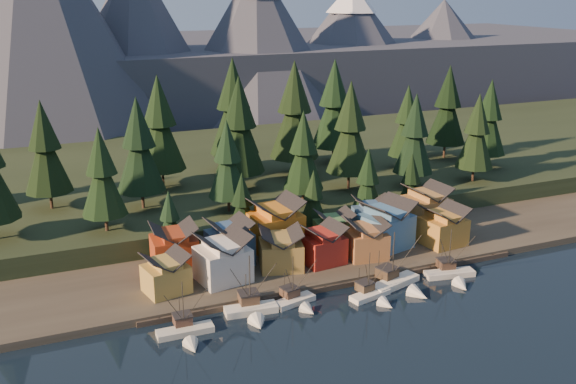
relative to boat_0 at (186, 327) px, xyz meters
name	(u,v)px	position (x,y,z in m)	size (l,w,h in m)	color
ground	(383,322)	(32.78, -8.43, -1.90)	(500.00, 500.00, 0.00)	black
shore_strip	(293,239)	(32.78, 31.57, -1.15)	(400.00, 50.00, 1.50)	#322D24
hillside	(227,174)	(32.78, 81.57, 1.10)	(420.00, 100.00, 6.00)	black
dock	(340,282)	(32.78, 8.07, -1.40)	(80.00, 4.00, 1.00)	#41392E
mountain_ridge	(134,56)	(28.58, 205.16, 24.16)	(560.00, 190.00, 90.00)	#484C5D
boat_0	(186,327)	(0.00, 0.00, 0.00)	(9.87, 10.74, 10.47)	beige
boat_1	(252,303)	(12.66, 2.80, 0.47)	(9.97, 10.69, 12.05)	silver
boat_2	(297,295)	(21.54, 3.14, 0.12)	(8.64, 9.14, 10.26)	beige
boat_3	(374,290)	(35.62, -0.17, 0.02)	(8.83, 9.27, 10.02)	white
boat_4	(400,278)	(42.70, 2.01, 0.34)	(11.90, 12.40, 12.30)	white
boat_5	(453,269)	(54.72, 1.61, 0.09)	(10.77, 11.42, 11.02)	silver
house_front_0	(166,272)	(0.04, 14.93, 3.61)	(8.95, 8.63, 7.63)	#AC8A3D
house_front_1	(223,256)	(11.26, 15.63, 4.62)	(10.57, 10.27, 9.56)	silver
house_front_2	(281,248)	(23.83, 16.86, 3.90)	(10.20, 10.25, 8.19)	olive
house_front_3	(323,243)	(32.68, 15.90, 3.90)	(8.93, 8.60, 8.19)	#A42319
house_front_4	(366,237)	(42.43, 15.25, 3.83)	(8.92, 9.45, 8.05)	#A16639
house_front_5	(386,223)	(48.92, 18.09, 5.16)	(12.01, 11.35, 10.58)	#3D6992
house_front_6	(443,224)	(61.55, 14.71, 4.18)	(9.50, 9.07, 8.71)	#B57C2E
house_back_0	(174,246)	(3.87, 24.64, 4.56)	(8.95, 8.62, 9.44)	maroon
house_back_1	(229,241)	(14.98, 23.05, 4.50)	(9.02, 9.12, 9.34)	#325178
house_back_2	(275,223)	(26.46, 26.81, 5.49)	(11.39, 10.61, 11.21)	#C3711B
house_back_3	(334,228)	(38.92, 23.12, 3.76)	(8.48, 7.73, 7.91)	#44713D
house_back_4	(373,217)	(49.63, 24.81, 4.32)	(9.62, 9.36, 8.98)	#33537A
house_back_5	(426,205)	(64.18, 25.20, 4.92)	(9.59, 9.69, 10.14)	#A8763B
tree_hill_1	(45,150)	(-17.22, 59.57, 18.24)	(11.10, 11.10, 25.86)	#332319
tree_hill_2	(102,175)	(-7.22, 39.57, 16.49)	(9.73, 9.73, 22.66)	#332319
tree_hill_3	(139,148)	(2.78, 51.57, 18.62)	(11.40, 11.40, 26.56)	#332319
tree_hill_4	(160,127)	(10.78, 66.57, 20.08)	(12.54, 12.54, 29.22)	#332319
tree_hill_5	(228,162)	(20.78, 41.57, 15.92)	(9.28, 9.28, 21.62)	#332319
tree_hill_6	(240,129)	(28.78, 56.57, 20.08)	(12.55, 12.55, 29.23)	#332319
tree_hill_7	(303,154)	(38.78, 39.57, 16.60)	(9.81, 9.81, 22.86)	#332319
tree_hill_8	(294,114)	(46.78, 63.57, 21.37)	(13.56, 13.56, 31.58)	#332319
tree_hill_9	(350,131)	(54.78, 46.57, 19.38)	(11.99, 11.99, 27.94)	#332319
tree_hill_10	(334,107)	(62.78, 71.57, 20.80)	(13.11, 13.11, 30.54)	#332319
tree_hill_11	(414,136)	(70.78, 41.57, 17.56)	(10.57, 10.57, 24.62)	#332319
tree_hill_12	(407,123)	(78.78, 57.57, 17.26)	(10.34, 10.34, 24.08)	#332319
tree_hill_13	(477,134)	(88.78, 39.57, 17.07)	(10.19, 10.19, 23.73)	#332319
tree_hill_14	(448,108)	(96.78, 63.57, 19.48)	(12.08, 12.08, 28.14)	#332319
tree_hill_15	(234,110)	(32.78, 73.57, 21.55)	(13.70, 13.70, 31.90)	#332319
tree_hill_17	(489,120)	(100.78, 49.57, 18.04)	(10.95, 10.95, 25.50)	#332319
tree_shore_0	(170,220)	(4.78, 31.57, 7.50)	(6.21, 6.21, 14.46)	#332319
tree_shore_1	(242,206)	(20.78, 31.57, 8.63)	(7.10, 7.10, 16.54)	#332319
tree_shore_2	(313,199)	(37.78, 31.57, 7.93)	(6.55, 6.55, 15.26)	#332319
tree_shore_3	(368,184)	(51.78, 31.57, 9.99)	(8.16, 8.16, 19.01)	#332319
tree_shore_4	(411,183)	(63.78, 31.57, 8.61)	(7.08, 7.08, 16.50)	#332319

